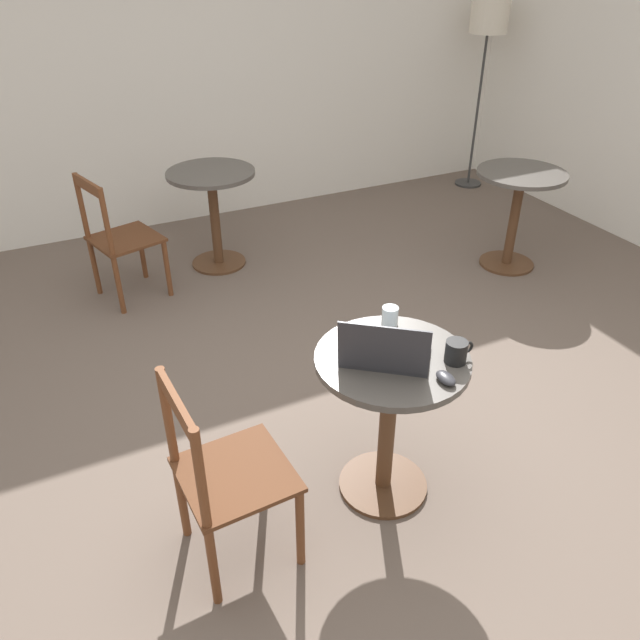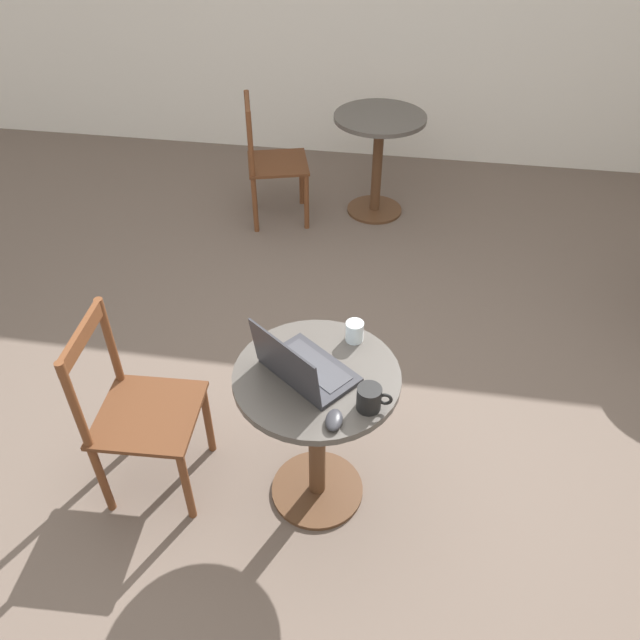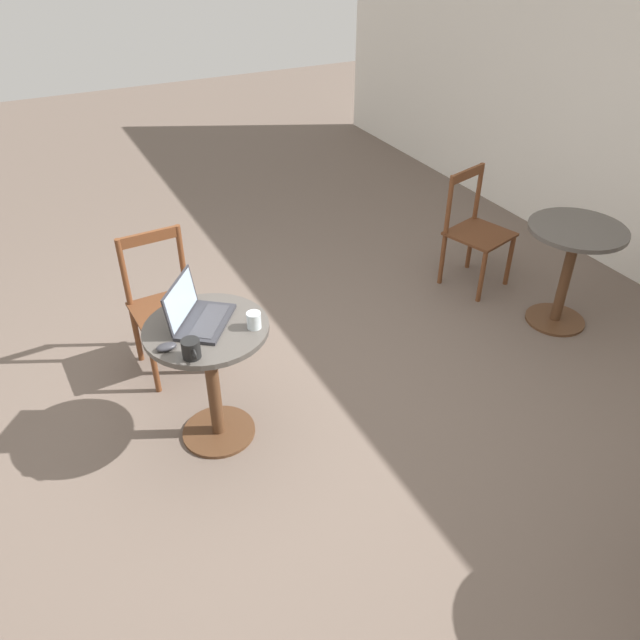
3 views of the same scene
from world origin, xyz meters
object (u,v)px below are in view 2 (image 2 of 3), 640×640
(chair_near_left, at_px, (138,412))
(drinking_glass, at_px, (355,331))
(mug, at_px, (370,398))
(cafe_table_near, at_px, (317,411))
(mouse, at_px, (334,420))
(laptop, at_px, (302,367))
(chair_far_left, at_px, (271,162))
(cafe_table_far, at_px, (378,144))

(chair_near_left, xyz_separation_m, drinking_glass, (0.87, 0.26, 0.35))
(mug, bearing_deg, drinking_glass, 105.08)
(cafe_table_near, height_order, mouse, mouse)
(cafe_table_near, xyz_separation_m, mouse, (0.10, -0.23, 0.22))
(cafe_table_near, bearing_deg, laptop, -158.02)
(mug, bearing_deg, chair_far_left, 110.55)
(laptop, height_order, mouse, laptop)
(mouse, bearing_deg, drinking_glass, 87.66)
(chair_near_left, distance_m, drinking_glass, 0.97)
(laptop, height_order, mug, laptop)
(laptop, bearing_deg, cafe_table_far, 88.39)
(cafe_table_near, height_order, drinking_glass, drinking_glass)
(cafe_table_near, distance_m, cafe_table_far, 2.54)
(chair_far_left, distance_m, mug, 2.66)
(cafe_table_far, bearing_deg, mouse, -88.40)
(laptop, xyz_separation_m, mug, (0.26, -0.12, -0.00))
(cafe_table_near, distance_m, chair_near_left, 0.76)
(cafe_table_far, xyz_separation_m, mug, (0.19, -2.68, 0.26))
(chair_far_left, relative_size, laptop, 2.06)
(chair_near_left, height_order, laptop, laptop)
(chair_far_left, xyz_separation_m, mouse, (0.81, -2.56, 0.32))
(cafe_table_near, bearing_deg, mug, -32.68)
(mouse, bearing_deg, chair_near_left, 167.69)
(cafe_table_near, height_order, chair_near_left, chair_near_left)
(cafe_table_near, bearing_deg, chair_near_left, -176.83)
(mug, bearing_deg, cafe_table_far, 94.08)
(cafe_table_near, relative_size, drinking_glass, 8.64)
(cafe_table_far, xyz_separation_m, drinking_glass, (0.10, -2.32, 0.25))
(chair_far_left, bearing_deg, chair_near_left, -91.03)
(cafe_table_near, height_order, chair_far_left, chair_far_left)
(mouse, bearing_deg, cafe_table_near, 113.37)
(cafe_table_far, xyz_separation_m, laptop, (-0.07, -2.56, 0.26))
(cafe_table_near, relative_size, mouse, 7.44)
(drinking_glass, bearing_deg, cafe_table_far, 92.36)
(chair_near_left, relative_size, chair_far_left, 1.00)
(mouse, bearing_deg, mug, 39.01)
(drinking_glass, bearing_deg, mug, -74.92)
(chair_far_left, xyz_separation_m, laptop, (0.66, -2.35, 0.35))
(chair_near_left, relative_size, drinking_glass, 10.31)
(cafe_table_far, relative_size, laptop, 1.73)
(cafe_table_far, bearing_deg, chair_near_left, -106.72)
(cafe_table_far, distance_m, drinking_glass, 2.34)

